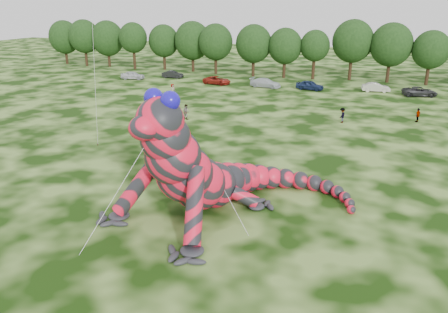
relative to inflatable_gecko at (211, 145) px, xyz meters
name	(u,v)px	position (x,y,z in m)	size (l,w,h in m)	color
ground	(159,213)	(-2.77, -2.48, -4.33)	(240.00, 240.00, 0.00)	#16330A
inflatable_gecko	(211,145)	(0.00, 0.00, 0.00)	(14.57, 17.30, 8.65)	red
tree_0	(65,42)	(-57.33, 56.76, 0.43)	(6.91, 6.22, 9.51)	black
tree_1	(85,43)	(-51.13, 55.58, 0.58)	(6.74, 6.07, 9.81)	black
tree_2	(108,44)	(-45.79, 56.29, 0.50)	(7.04, 6.34, 9.64)	black
tree_3	(134,46)	(-38.49, 54.59, 0.39)	(5.81, 5.23, 9.44)	black
tree_4	(164,47)	(-32.41, 56.24, 0.20)	(6.22, 5.60, 9.06)	black
tree_5	(193,47)	(-25.90, 55.96, 0.57)	(7.16, 6.44, 9.80)	black
tree_6	(216,49)	(-20.33, 54.21, 0.42)	(6.52, 5.86, 9.49)	black
tree_7	(254,50)	(-12.85, 54.33, 0.41)	(6.68, 6.01, 9.48)	black
tree_8	(285,53)	(-6.99, 54.51, 0.15)	(6.14, 5.53, 8.94)	black
tree_9	(314,55)	(-1.71, 54.87, 0.01)	(5.27, 4.74, 8.68)	black
tree_10	(352,50)	(4.63, 56.10, 0.93)	(7.09, 6.38, 10.50)	black
tree_11	(390,53)	(11.01, 55.72, 0.71)	(7.01, 6.31, 10.07)	black
tree_12	(430,58)	(17.24, 55.26, 0.16)	(5.99, 5.39, 8.97)	black
car_0	(133,75)	(-32.37, 43.53, -3.60)	(1.71, 4.24, 1.44)	silver
car_1	(173,74)	(-26.19, 47.26, -3.68)	(1.37, 3.92, 1.29)	black
car_2	(217,80)	(-16.22, 43.96, -3.66)	(2.20, 4.77, 1.33)	maroon
car_3	(265,83)	(-7.71, 43.93, -3.58)	(2.08, 5.13, 1.49)	silver
car_4	(310,85)	(-0.52, 44.26, -3.58)	(1.75, 4.36, 1.49)	#18264C
car_5	(376,87)	(9.40, 46.07, -3.63)	(1.47, 4.22, 1.39)	#BDB7AB
car_6	(420,92)	(15.65, 44.77, -3.63)	(2.29, 4.98, 1.38)	#2A2A2D
spectator_1	(186,112)	(-11.36, 20.70, -3.42)	(0.88, 0.68, 1.81)	gray
spectator_2	(342,115)	(6.28, 25.36, -3.45)	(1.13, 0.65, 1.75)	gray
spectator_4	(173,90)	(-19.15, 32.90, -3.46)	(0.84, 0.55, 1.73)	gray
spectator_3	(418,115)	(14.54, 28.65, -3.51)	(0.96, 0.40, 1.63)	gray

